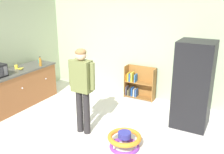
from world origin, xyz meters
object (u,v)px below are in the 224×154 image
at_px(refrigerator, 193,85).
at_px(kitchen_counter, 13,90).
at_px(baby_walker, 124,140).
at_px(banana_bunch, 21,69).
at_px(bookshelf, 138,84).
at_px(yellow_cup, 16,67).
at_px(teal_cup, 40,61).
at_px(amber_bottle, 40,62).
at_px(standing_person, 82,84).

bearing_deg(refrigerator, kitchen_counter, -163.36).
bearing_deg(baby_walker, banana_bunch, 170.07).
distance_m(bookshelf, yellow_cup, 3.09).
distance_m(bookshelf, teal_cup, 2.68).
bearing_deg(teal_cup, kitchen_counter, -88.28).
distance_m(amber_bottle, teal_cup, 0.35).
bearing_deg(refrigerator, baby_walker, -120.01).
bearing_deg(refrigerator, amber_bottle, -173.22).
distance_m(banana_bunch, yellow_cup, 0.16).
height_order(bookshelf, banana_bunch, banana_bunch).
height_order(bookshelf, standing_person, standing_person).
xyz_separation_m(kitchen_counter, bookshelf, (2.37, 2.02, -0.08)).
xyz_separation_m(refrigerator, bookshelf, (-1.54, 0.85, -0.52)).
bearing_deg(yellow_cup, amber_bottle, 54.44).
bearing_deg(standing_person, baby_walker, -7.05).
height_order(banana_bunch, amber_bottle, amber_bottle).
height_order(refrigerator, bookshelf, refrigerator).
relative_size(amber_bottle, yellow_cup, 2.59).
relative_size(amber_bottle, teal_cup, 2.59).
bearing_deg(yellow_cup, banana_bunch, 0.59).
distance_m(banana_bunch, amber_bottle, 0.50).
distance_m(kitchen_counter, baby_walker, 3.10).
bearing_deg(banana_bunch, bookshelf, 37.26).
relative_size(bookshelf, baby_walker, 1.41).
bearing_deg(teal_cup, amber_bottle, -43.25).
bearing_deg(refrigerator, teal_cup, -177.12).
bearing_deg(kitchen_counter, refrigerator, 16.64).
height_order(kitchen_counter, banana_bunch, banana_bunch).
distance_m(refrigerator, banana_bunch, 3.96).
height_order(kitchen_counter, baby_walker, kitchen_counter).
bearing_deg(teal_cup, banana_bunch, -83.40).
bearing_deg(standing_person, bookshelf, 83.41).
height_order(banana_bunch, yellow_cup, yellow_cup).
relative_size(standing_person, baby_walker, 2.80).
xyz_separation_m(bookshelf, baby_walker, (0.71, -2.29, -0.21)).
height_order(standing_person, yellow_cup, standing_person).
xyz_separation_m(refrigerator, yellow_cup, (-4.02, -0.91, 0.06)).
bearing_deg(kitchen_counter, banana_bunch, 78.56).
height_order(baby_walker, yellow_cup, yellow_cup).
bearing_deg(standing_person, banana_bunch, 168.75).
relative_size(kitchen_counter, bookshelf, 2.80).
distance_m(refrigerator, yellow_cup, 4.12).
relative_size(banana_bunch, amber_bottle, 0.64).
distance_m(refrigerator, teal_cup, 3.94).
bearing_deg(yellow_cup, standing_person, -10.40).
xyz_separation_m(bookshelf, teal_cup, (-2.40, -1.05, 0.58)).
distance_m(standing_person, baby_walker, 1.30).
relative_size(refrigerator, banana_bunch, 11.24).
relative_size(baby_walker, yellow_cup, 6.36).
bearing_deg(yellow_cup, bookshelf, 35.42).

